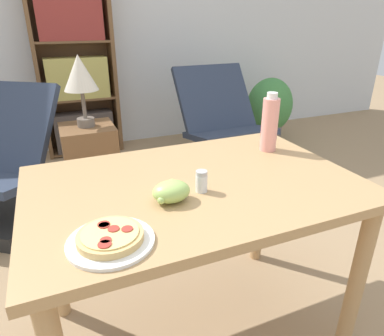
# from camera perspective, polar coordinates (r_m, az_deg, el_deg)

# --- Properties ---
(ground_plane) EXTENTS (14.00, 14.00, 0.00)m
(ground_plane) POSITION_cam_1_polar(r_m,az_deg,el_deg) (1.71, 0.27, -24.24)
(ground_plane) COLOR #9E7F5B
(wall_back) EXTENTS (8.00, 0.05, 2.60)m
(wall_back) POSITION_cam_1_polar(r_m,az_deg,el_deg) (3.71, -17.28, 23.22)
(wall_back) COLOR silver
(wall_back) RESTS_ON ground_plane
(dining_table) EXTENTS (1.17, 0.78, 0.73)m
(dining_table) POSITION_cam_1_polar(r_m,az_deg,el_deg) (1.28, 0.44, -6.51)
(dining_table) COLOR tan
(dining_table) RESTS_ON ground_plane
(pizza_on_plate) EXTENTS (0.23, 0.23, 0.04)m
(pizza_on_plate) POSITION_cam_1_polar(r_m,az_deg,el_deg) (0.93, -13.43, -11.33)
(pizza_on_plate) COLOR white
(pizza_on_plate) RESTS_ON dining_table
(grape_bunch) EXTENTS (0.12, 0.11, 0.07)m
(grape_bunch) POSITION_cam_1_polar(r_m,az_deg,el_deg) (1.09, -3.48, -3.88)
(grape_bunch) COLOR #A8CC66
(grape_bunch) RESTS_ON dining_table
(drink_bottle) EXTENTS (0.07, 0.07, 0.25)m
(drink_bottle) POSITION_cam_1_polar(r_m,az_deg,el_deg) (1.53, 12.82, 7.20)
(drink_bottle) COLOR pink
(drink_bottle) RESTS_ON dining_table
(salt_shaker) EXTENTS (0.04, 0.04, 0.07)m
(salt_shaker) POSITION_cam_1_polar(r_m,az_deg,el_deg) (1.15, 1.60, -2.24)
(salt_shaker) COLOR white
(salt_shaker) RESTS_ON dining_table
(lounge_chair_far) EXTENTS (0.70, 0.77, 0.88)m
(lounge_chair_far) POSITION_cam_1_polar(r_m,az_deg,el_deg) (3.11, 5.12, 5.18)
(lounge_chair_far) COLOR black
(lounge_chair_far) RESTS_ON ground_plane
(bookshelf) EXTENTS (0.72, 0.27, 1.62)m
(bookshelf) POSITION_cam_1_polar(r_m,az_deg,el_deg) (3.56, -18.62, 14.41)
(bookshelf) COLOR brown
(bookshelf) RESTS_ON ground_plane
(side_table) EXTENTS (0.34, 0.34, 0.63)m
(side_table) POSITION_cam_1_polar(r_m,az_deg,el_deg) (2.44, -16.29, -0.40)
(side_table) COLOR brown
(side_table) RESTS_ON ground_plane
(table_lamp) EXTENTS (0.21, 0.21, 0.44)m
(table_lamp) POSITION_cam_1_polar(r_m,az_deg,el_deg) (2.26, -18.15, 14.32)
(table_lamp) COLOR #665B51
(table_lamp) RESTS_ON side_table
(potted_plant_floor) EXTENTS (0.51, 0.44, 0.69)m
(potted_plant_floor) POSITION_cam_1_polar(r_m,az_deg,el_deg) (3.87, 12.76, 9.58)
(potted_plant_floor) COLOR #70665B
(potted_plant_floor) RESTS_ON ground_plane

